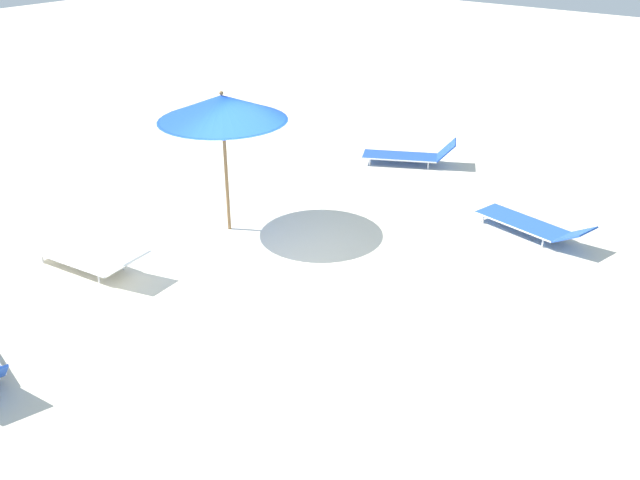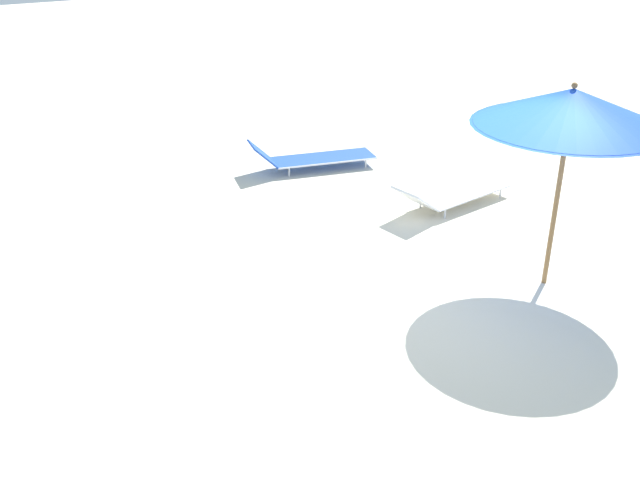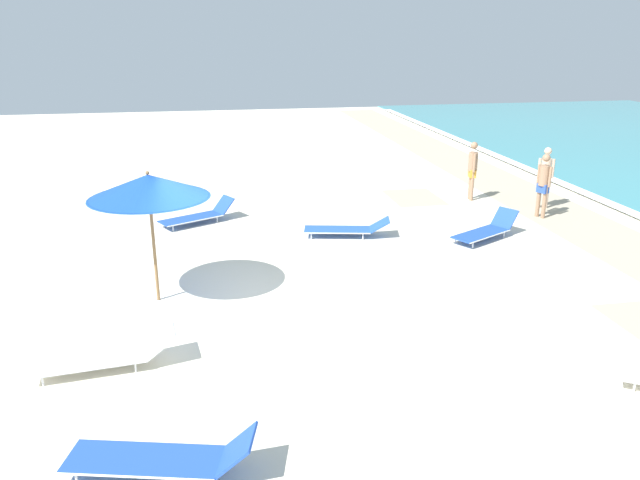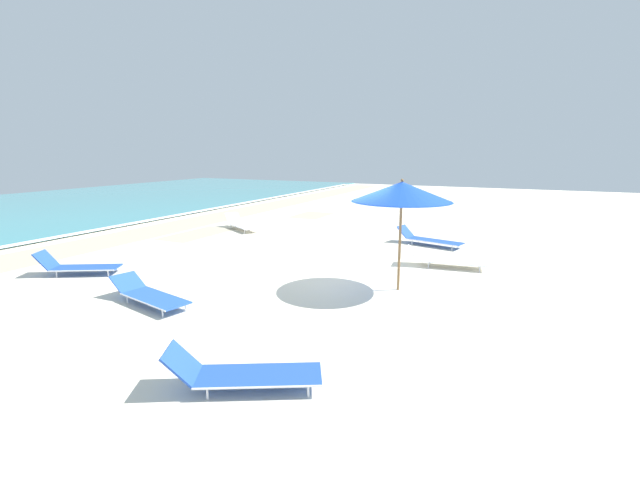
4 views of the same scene
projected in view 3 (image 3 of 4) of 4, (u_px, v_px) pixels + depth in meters
name	position (u px, v px, depth m)	size (l,w,h in m)	color
ground_plane	(237.00, 307.00, 11.85)	(60.00, 60.00, 0.16)	beige
beach_umbrella	(149.00, 187.00, 11.25)	(2.21, 2.21, 2.52)	olive
sun_lounger_under_umbrella	(347.00, 229.00, 15.56)	(1.04, 2.20, 0.47)	blue
sun_lounger_beside_umbrella	(163.00, 458.00, 7.23)	(1.13, 2.30, 0.56)	blue
sun_lounger_near_water_left	(198.00, 215.00, 16.62)	(1.48, 2.08, 0.59)	blue
sun_lounger_near_water_right	(486.00, 230.00, 15.38)	(1.48, 2.01, 0.61)	blue
sun_lounger_mid_beach_pair_a	(106.00, 356.00, 9.48)	(0.85, 2.18, 0.51)	white
beachgoer_wading_adult	(473.00, 167.00, 18.66)	(0.44, 0.27, 1.76)	#A37A5B
beachgoer_shoreline_child	(544.00, 182.00, 16.89)	(0.42, 0.28, 1.76)	#A37A5B
beachgoer_strolling_adult	(545.00, 174.00, 17.81)	(0.31, 0.40, 1.76)	beige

